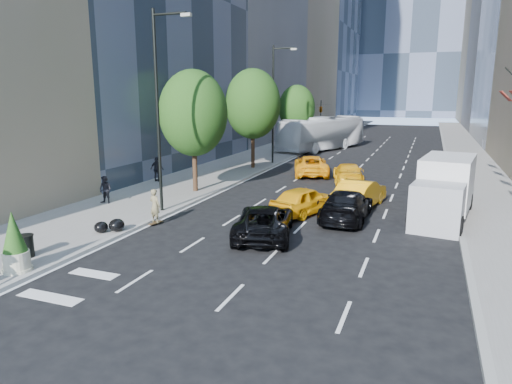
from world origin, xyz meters
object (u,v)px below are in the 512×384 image
at_px(black_sedan_lincoln, 264,221).
at_px(black_sedan_mercedes, 346,205).
at_px(trash_can, 26,246).
at_px(planter_shrub, 14,243).
at_px(box_truck, 444,189).
at_px(city_bus, 322,133).
at_px(skateboarder, 155,208).

relative_size(black_sedan_lincoln, black_sedan_mercedes, 0.97).
xyz_separation_m(trash_can, planter_shrub, (0.82, -1.17, 0.60)).
relative_size(black_sedan_lincoln, box_truck, 0.76).
relative_size(black_sedan_mercedes, city_bus, 0.39).
distance_m(black_sedan_lincoln, city_bus, 32.37).
height_order(skateboarder, black_sedan_lincoln, skateboarder).
xyz_separation_m(black_sedan_lincoln, box_truck, (7.35, 5.81, 0.85)).
relative_size(skateboarder, planter_shrub, 0.77).
xyz_separation_m(black_sedan_lincoln, planter_shrub, (-6.51, -7.12, 0.46)).
relative_size(city_bus, planter_shrub, 6.24).
bearing_deg(black_sedan_mercedes, city_bus, -74.96).
bearing_deg(trash_can, skateboarder, 72.52).
distance_m(city_bus, trash_can, 38.07).
height_order(city_bus, trash_can, city_bus).
height_order(city_bus, planter_shrub, city_bus).
relative_size(black_sedan_lincoln, city_bus, 0.38).
height_order(skateboarder, trash_can, skateboarder).
bearing_deg(black_sedan_mercedes, planter_shrub, 49.70).
bearing_deg(skateboarder, trash_can, 84.36).
relative_size(black_sedan_mercedes, box_truck, 0.78).
distance_m(box_truck, planter_shrub, 18.96).
distance_m(box_truck, trash_can, 18.83).
height_order(skateboarder, box_truck, box_truck).
height_order(skateboarder, black_sedan_mercedes, skateboarder).
relative_size(black_sedan_lincoln, planter_shrub, 2.38).
height_order(black_sedan_mercedes, trash_can, black_sedan_mercedes).
bearing_deg(planter_shrub, black_sedan_lincoln, 47.57).
distance_m(skateboarder, box_truck, 14.16).
relative_size(black_sedan_mercedes, trash_can, 6.39).
distance_m(black_sedan_lincoln, trash_can, 9.44).
xyz_separation_m(black_sedan_mercedes, city_bus, (-7.58, 28.03, 1.09)).
distance_m(city_bus, planter_shrub, 39.18).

